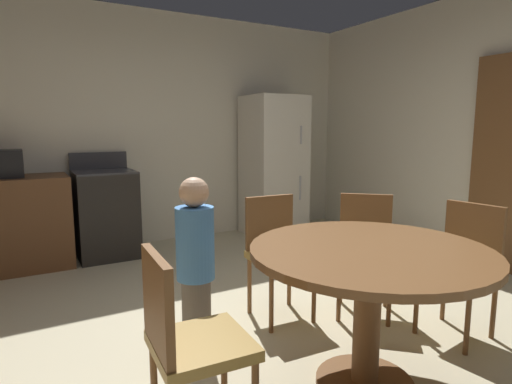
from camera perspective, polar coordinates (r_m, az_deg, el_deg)
The scene contains 11 objects.
ground_plane at distance 2.79m, azimuth 2.06°, elevation -20.52°, with size 14.00×14.00×0.00m, color beige.
wall_back at distance 5.16m, azimuth -15.38°, elevation 8.21°, with size 5.79×0.12×2.70m, color silver.
wall_right at distance 4.68m, azimuth 31.37°, elevation 7.26°, with size 0.12×5.43×2.70m, color silver.
oven_range at distance 4.75m, azimuth -19.65°, elevation -2.71°, with size 0.60×0.60×1.10m.
refrigerator at distance 5.39m, azimuth 2.37°, elevation 3.51°, with size 0.68×0.68×1.76m.
dining_table at distance 2.28m, azimuth 15.01°, elevation -11.01°, with size 1.23×1.23×0.76m.
chair_northeast at distance 3.24m, azimuth 14.52°, elevation -7.02°, with size 0.57×0.57×0.87m.
chair_west at distance 1.87m, azimuth -9.44°, elevation -18.80°, with size 0.42×0.42×0.87m.
chair_east at distance 3.11m, azimuth 26.22°, elevation -8.33°, with size 0.45×0.45×0.87m.
chair_north at distance 3.07m, azimuth 2.82°, elevation -7.61°, with size 0.42×0.42×0.87m.
person_child at distance 2.48m, azimuth -8.18°, elevation -9.78°, with size 0.31×0.31×1.09m.
Camera 1 is at (-1.29, -2.07, 1.36)m, focal length 29.56 mm.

